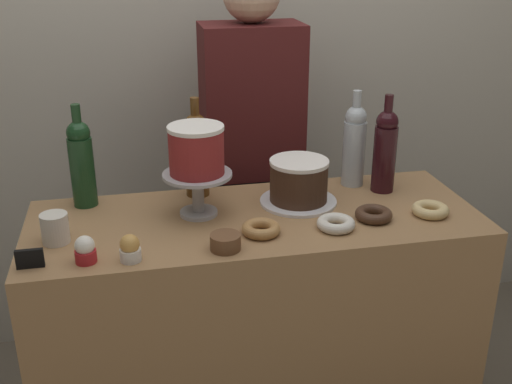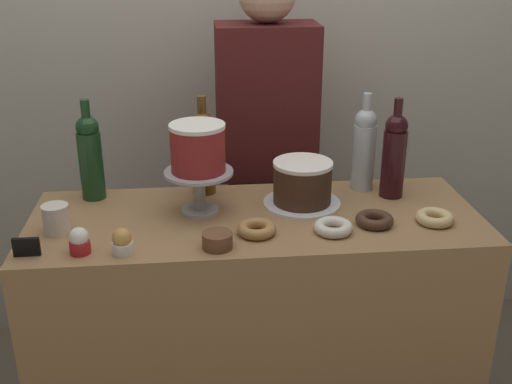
% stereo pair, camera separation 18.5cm
% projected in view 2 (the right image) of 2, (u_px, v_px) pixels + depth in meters
% --- Properties ---
extents(back_wall, '(6.00, 0.05, 2.60)m').
position_uv_depth(back_wall, '(235.00, 38.00, 2.50)').
color(back_wall, '#BCB7A8').
rests_on(back_wall, ground_plane).
extents(display_counter, '(1.37, 0.53, 0.89)m').
position_uv_depth(display_counter, '(256.00, 338.00, 2.06)').
color(display_counter, '#997047').
rests_on(display_counter, ground_plane).
extents(cake_stand_pedestal, '(0.21, 0.21, 0.14)m').
position_uv_depth(cake_stand_pedestal, '(199.00, 184.00, 1.88)').
color(cake_stand_pedestal, '#B2B2B7').
rests_on(cake_stand_pedestal, display_counter).
extents(white_layer_cake, '(0.17, 0.17, 0.15)m').
position_uv_depth(white_layer_cake, '(198.00, 148.00, 1.84)').
color(white_layer_cake, maroon).
rests_on(white_layer_cake, cake_stand_pedestal).
extents(silver_serving_platter, '(0.24, 0.24, 0.01)m').
position_uv_depth(silver_serving_platter, '(302.00, 203.00, 1.97)').
color(silver_serving_platter, white).
rests_on(silver_serving_platter, display_counter).
extents(chocolate_round_cake, '(0.19, 0.19, 0.13)m').
position_uv_depth(chocolate_round_cake, '(302.00, 182.00, 1.94)').
color(chocolate_round_cake, '#3D2619').
rests_on(chocolate_round_cake, silver_serving_platter).
extents(wine_bottle_clear, '(0.08, 0.08, 0.33)m').
position_uv_depth(wine_bottle_clear, '(364.00, 147.00, 2.04)').
color(wine_bottle_clear, '#B2BCC1').
rests_on(wine_bottle_clear, display_counter).
extents(wine_bottle_amber, '(0.08, 0.08, 0.33)m').
position_uv_depth(wine_bottle_amber, '(203.00, 151.00, 2.01)').
color(wine_bottle_amber, '#5B3814').
rests_on(wine_bottle_amber, display_counter).
extents(wine_bottle_green, '(0.08, 0.08, 0.33)m').
position_uv_depth(wine_bottle_green, '(90.00, 156.00, 1.97)').
color(wine_bottle_green, '#193D1E').
rests_on(wine_bottle_green, display_counter).
extents(wine_bottle_dark_red, '(0.08, 0.08, 0.33)m').
position_uv_depth(wine_bottle_dark_red, '(394.00, 154.00, 1.98)').
color(wine_bottle_dark_red, black).
rests_on(wine_bottle_dark_red, display_counter).
extents(cupcake_caramel, '(0.06, 0.06, 0.07)m').
position_uv_depth(cupcake_caramel, '(122.00, 242.00, 1.65)').
color(cupcake_caramel, white).
rests_on(cupcake_caramel, display_counter).
extents(cupcake_vanilla, '(0.06, 0.06, 0.07)m').
position_uv_depth(cupcake_vanilla, '(79.00, 241.00, 1.65)').
color(cupcake_vanilla, red).
rests_on(cupcake_vanilla, display_counter).
extents(donut_glazed, '(0.11, 0.11, 0.03)m').
position_uv_depth(donut_glazed, '(435.00, 218.00, 1.84)').
color(donut_glazed, '#E0C17F').
rests_on(donut_glazed, display_counter).
extents(donut_maple, '(0.11, 0.11, 0.03)m').
position_uv_depth(donut_maple, '(257.00, 229.00, 1.77)').
color(donut_maple, '#B27F47').
rests_on(donut_maple, display_counter).
extents(donut_sugar, '(0.11, 0.11, 0.03)m').
position_uv_depth(donut_sugar, '(333.00, 227.00, 1.78)').
color(donut_sugar, silver).
rests_on(donut_sugar, display_counter).
extents(donut_chocolate, '(0.11, 0.11, 0.03)m').
position_uv_depth(donut_chocolate, '(374.00, 220.00, 1.83)').
color(donut_chocolate, '#472D1E').
rests_on(donut_chocolate, display_counter).
extents(cookie_stack, '(0.08, 0.08, 0.04)m').
position_uv_depth(cookie_stack, '(217.00, 240.00, 1.69)').
color(cookie_stack, brown).
rests_on(cookie_stack, display_counter).
extents(price_sign_chalkboard, '(0.07, 0.01, 0.05)m').
position_uv_depth(price_sign_chalkboard, '(26.00, 247.00, 1.64)').
color(price_sign_chalkboard, black).
rests_on(price_sign_chalkboard, display_counter).
extents(coffee_cup_ceramic, '(0.08, 0.08, 0.08)m').
position_uv_depth(coffee_cup_ceramic, '(56.00, 219.00, 1.77)').
color(coffee_cup_ceramic, silver).
rests_on(coffee_cup_ceramic, display_counter).
extents(barista_figure, '(0.36, 0.22, 1.60)m').
position_uv_depth(barista_figure, '(266.00, 175.00, 2.36)').
color(barista_figure, black).
rests_on(barista_figure, ground_plane).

